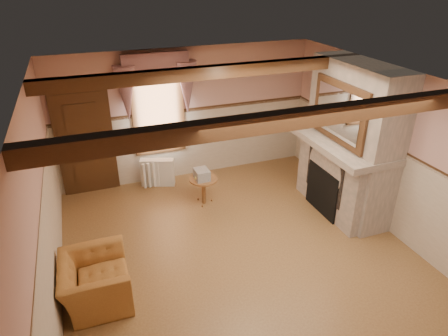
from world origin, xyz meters
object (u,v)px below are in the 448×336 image
object	(u,v)px
bowl	(337,134)
mantel_clock	(319,121)
side_table	(204,191)
armchair	(95,281)
radiator	(158,172)
oil_lamp	(333,127)

from	to	relation	value
bowl	mantel_clock	bearing A→B (deg)	90.00
side_table	mantel_clock	bearing A→B (deg)	-6.43
armchair	mantel_clock	size ratio (longest dim) A/B	4.29
mantel_clock	bowl	bearing A→B (deg)	-90.00
bowl	radiator	bearing A→B (deg)	148.00
bowl	mantel_clock	distance (m)	0.59
side_table	bowl	distance (m)	2.73
armchair	mantel_clock	xyz separation A→B (m)	(4.49, 1.70, 1.19)
radiator	mantel_clock	size ratio (longest dim) A/B	2.92
side_table	bowl	world-z (taller)	bowl
bowl	oil_lamp	xyz separation A→B (m)	(0.00, 0.13, 0.10)
side_table	radiator	size ratio (longest dim) A/B	0.79
side_table	bowl	size ratio (longest dim) A/B	1.53
armchair	mantel_clock	bearing A→B (deg)	-68.26
side_table	radiator	bearing A→B (deg)	123.91
mantel_clock	radiator	bearing A→B (deg)	156.69
side_table	oil_lamp	world-z (taller)	oil_lamp
armchair	bowl	xyz separation A→B (m)	(4.49, 1.11, 1.13)
armchair	bowl	distance (m)	4.77
bowl	mantel_clock	xyz separation A→B (m)	(0.00, 0.58, 0.06)
armchair	side_table	xyz separation A→B (m)	(2.18, 1.96, -0.06)
bowl	oil_lamp	bearing A→B (deg)	90.00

